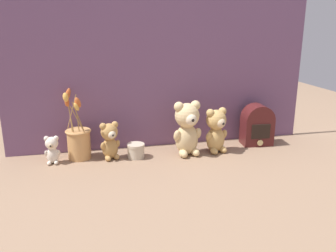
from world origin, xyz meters
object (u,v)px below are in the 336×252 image
(teddy_bear_medium, at_px, (216,129))
(teddy_bear_small, at_px, (110,140))
(flower_vase, at_px, (78,140))
(vintage_radio, at_px, (257,125))
(decorative_tin_tall, at_px, (136,151))
(teddy_bear_large, at_px, (187,127))
(teddy_bear_tiny, at_px, (52,149))

(teddy_bear_medium, xyz_separation_m, teddy_bear_small, (-0.55, 0.03, -0.02))
(flower_vase, height_order, vintage_radio, flower_vase)
(decorative_tin_tall, bearing_deg, flower_vase, 168.81)
(flower_vase, distance_m, decorative_tin_tall, 0.29)
(teddy_bear_large, height_order, decorative_tin_tall, teddy_bear_large)
(teddy_bear_small, bearing_deg, flower_vase, 164.36)
(flower_vase, xyz_separation_m, decorative_tin_tall, (0.28, -0.06, -0.06))
(flower_vase, relative_size, decorative_tin_tall, 3.93)
(teddy_bear_medium, distance_m, decorative_tin_tall, 0.43)
(flower_vase, bearing_deg, teddy_bear_tiny, -162.86)
(teddy_bear_tiny, xyz_separation_m, vintage_radio, (1.09, 0.03, 0.04))
(teddy_bear_medium, xyz_separation_m, vintage_radio, (0.27, 0.07, -0.01))
(teddy_bear_tiny, bearing_deg, teddy_bear_large, -3.04)
(teddy_bear_large, height_order, teddy_bear_small, teddy_bear_large)
(teddy_bear_small, height_order, vintage_radio, vintage_radio)
(teddy_bear_small, xyz_separation_m, vintage_radio, (0.82, 0.04, 0.01))
(teddy_bear_large, height_order, teddy_bear_medium, teddy_bear_large)
(teddy_bear_large, relative_size, flower_vase, 0.81)
(teddy_bear_tiny, bearing_deg, decorative_tin_tall, -2.37)
(vintage_radio, distance_m, decorative_tin_tall, 0.70)
(teddy_bear_medium, height_order, vintage_radio, teddy_bear_medium)
(teddy_bear_small, relative_size, vintage_radio, 0.84)
(flower_vase, bearing_deg, decorative_tin_tall, -11.19)
(teddy_bear_small, bearing_deg, teddy_bear_large, -4.60)
(teddy_bear_medium, relative_size, teddy_bear_small, 1.24)
(teddy_bear_large, distance_m, teddy_bear_small, 0.39)
(vintage_radio, bearing_deg, decorative_tin_tall, -175.88)
(decorative_tin_tall, bearing_deg, teddy_bear_small, 174.33)
(teddy_bear_medium, distance_m, vintage_radio, 0.28)
(teddy_bear_medium, height_order, decorative_tin_tall, teddy_bear_medium)
(teddy_bear_large, bearing_deg, teddy_bear_medium, 0.84)
(teddy_bear_tiny, height_order, flower_vase, flower_vase)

